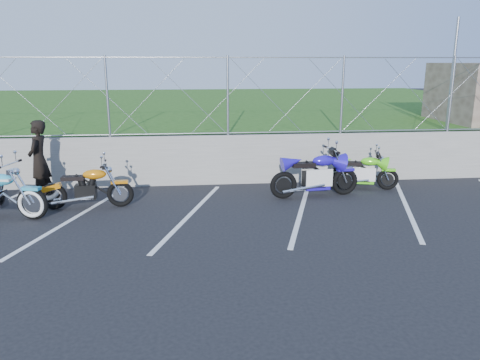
{
  "coord_description": "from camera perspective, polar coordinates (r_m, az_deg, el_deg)",
  "views": [
    {
      "loc": [
        0.07,
        -8.53,
        3.17
      ],
      "look_at": [
        1.09,
        1.3,
        0.64
      ],
      "focal_mm": 35.0,
      "sensor_mm": 36.0,
      "label": 1
    }
  ],
  "objects": [
    {
      "name": "sportbike_blue",
      "position": [
        11.27,
        9.25,
        0.42
      ],
      "size": [
        2.2,
        0.78,
        1.14
      ],
      "rotation": [
        0.0,
        0.0,
        0.11
      ],
      "color": "black",
      "rests_on": "ground"
    },
    {
      "name": "retaining_wall",
      "position": [
        12.29,
        -6.11,
        2.43
      ],
      "size": [
        30.0,
        0.22,
        1.3
      ],
      "primitive_type": "cube",
      "color": "slate",
      "rests_on": "ground"
    },
    {
      "name": "chain_link_fence",
      "position": [
        12.06,
        -6.32,
        10.13
      ],
      "size": [
        28.0,
        0.03,
        2.0
      ],
      "color": "gray",
      "rests_on": "retaining_wall"
    },
    {
      "name": "parking_lines",
      "position": [
        10.1,
        0.82,
        -3.93
      ],
      "size": [
        18.29,
        4.31,
        0.01
      ],
      "color": "silver",
      "rests_on": "ground"
    },
    {
      "name": "person_standing",
      "position": [
        11.89,
        -23.31,
        2.28
      ],
      "size": [
        0.5,
        0.71,
        1.85
      ],
      "primitive_type": "imported",
      "rotation": [
        0.0,
        0.0,
        -1.65
      ],
      "color": "black",
      "rests_on": "ground"
    },
    {
      "name": "sign_pole",
      "position": [
        14.33,
        24.47,
        11.62
      ],
      "size": [
        0.08,
        0.08,
        3.0
      ],
      "primitive_type": "cylinder",
      "color": "gray",
      "rests_on": "grass_field"
    },
    {
      "name": "ground",
      "position": [
        9.1,
        -6.01,
        -6.13
      ],
      "size": [
        90.0,
        90.0,
        0.0
      ],
      "primitive_type": "plane",
      "color": "black",
      "rests_on": "ground"
    },
    {
      "name": "sportbike_green",
      "position": [
        12.23,
        14.79,
        0.79
      ],
      "size": [
        1.78,
        0.66,
        0.94
      ],
      "rotation": [
        0.0,
        0.0,
        -0.24
      ],
      "color": "black",
      "rests_on": "ground"
    },
    {
      "name": "grass_field",
      "position": [
        22.17,
        -6.1,
        7.75
      ],
      "size": [
        30.0,
        20.0,
        1.3
      ],
      "primitive_type": "cube",
      "color": "#234C14",
      "rests_on": "ground"
    },
    {
      "name": "naked_orange",
      "position": [
        10.8,
        -18.05,
        -1.08
      ],
      "size": [
        2.02,
        0.69,
        1.01
      ],
      "rotation": [
        0.0,
        0.0,
        0.04
      ],
      "color": "black",
      "rests_on": "ground"
    }
  ]
}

